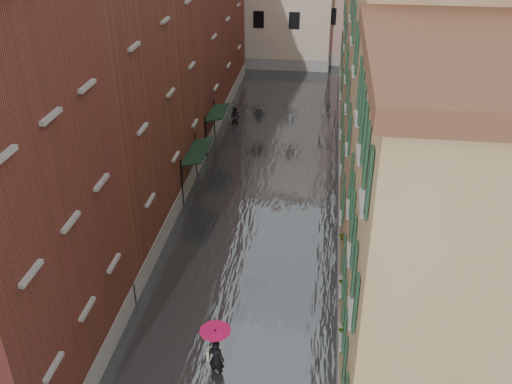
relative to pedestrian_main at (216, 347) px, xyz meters
The scene contains 12 objects.
ground 1.70m from the pedestrian_main, 83.49° to the left, with size 120.00×120.00×0.00m, color #545457.
floodwater 14.10m from the pedestrian_main, 89.51° to the left, with size 10.00×60.00×0.20m, color #43484B.
building_left_mid 13.13m from the pedestrian_main, 124.40° to the left, with size 6.00×14.00×12.50m, color brown.
building_left_far 26.59m from the pedestrian_main, 105.36° to the left, with size 6.00×16.00×14.00m, color maroon.
building_right_near 8.43m from the pedestrian_main, ahead, with size 6.00×8.00×11.50m, color #A27E54.
building_right_mid 13.36m from the pedestrian_main, 54.68° to the left, with size 6.00×14.00×13.00m, color tan.
building_right_far 26.41m from the pedestrian_main, 74.13° to the left, with size 6.00×16.00×11.50m, color #A27E54.
awning_near 13.01m from the pedestrian_main, 105.04° to the left, with size 1.09×3.30×2.80m.
awning_far 18.46m from the pedestrian_main, 100.54° to the left, with size 1.09×2.74×2.80m.
window_planters 4.78m from the pedestrian_main, ahead, with size 0.59×8.74×0.84m.
pedestrian_main is the anchor object (origin of this frame).
pedestrian_far 22.00m from the pedestrian_main, 97.52° to the left, with size 0.74×0.58×1.52m, color black.
Camera 1 is at (3.03, -14.88, 15.21)m, focal length 40.00 mm.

